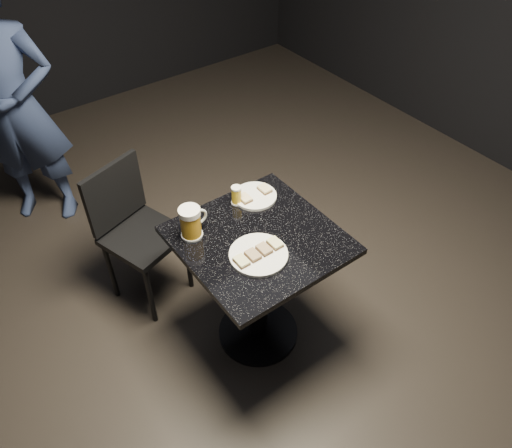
# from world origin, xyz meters

# --- Properties ---
(floor) EXTENTS (6.00, 6.00, 0.00)m
(floor) POSITION_xyz_m (0.00, 0.00, 0.00)
(floor) COLOR black
(floor) RESTS_ON ground
(plate_large) EXTENTS (0.26, 0.26, 0.01)m
(plate_large) POSITION_xyz_m (-0.07, -0.09, 0.76)
(plate_large) COLOR white
(plate_large) RESTS_ON table
(plate_small) EXTENTS (0.22, 0.22, 0.01)m
(plate_small) POSITION_xyz_m (0.16, 0.24, 0.76)
(plate_small) COLOR white
(plate_small) RESTS_ON table
(patron) EXTENTS (0.71, 0.67, 1.64)m
(patron) POSITION_xyz_m (-0.56, 1.73, 0.82)
(patron) COLOR navy
(patron) RESTS_ON floor
(table) EXTENTS (0.70, 0.70, 0.75)m
(table) POSITION_xyz_m (0.00, 0.00, 0.51)
(table) COLOR black
(table) RESTS_ON floor
(beer_mug) EXTENTS (0.15, 0.10, 0.16)m
(beer_mug) POSITION_xyz_m (-0.23, 0.20, 0.83)
(beer_mug) COLOR silver
(beer_mug) RESTS_ON table
(beer_tumbler) EXTENTS (0.05, 0.05, 0.10)m
(beer_tumbler) POSITION_xyz_m (0.06, 0.26, 0.80)
(beer_tumbler) COLOR silver
(beer_tumbler) RESTS_ON table
(chair) EXTENTS (0.46, 0.46, 0.85)m
(chair) POSITION_xyz_m (-0.34, 0.68, 0.50)
(chair) COLOR black
(chair) RESTS_ON floor
(canapes_on_plate_large) EXTENTS (0.23, 0.07, 0.02)m
(canapes_on_plate_large) POSITION_xyz_m (-0.07, -0.09, 0.77)
(canapes_on_plate_large) COLOR #4C3521
(canapes_on_plate_large) RESTS_ON plate_large
(canapes_on_plate_small) EXTENTS (0.17, 0.07, 0.02)m
(canapes_on_plate_small) POSITION_xyz_m (0.16, 0.24, 0.77)
(canapes_on_plate_small) COLOR #4C3521
(canapes_on_plate_small) RESTS_ON plate_small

